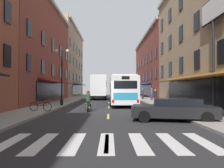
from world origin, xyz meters
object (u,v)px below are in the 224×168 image
object	(u,v)px
box_truck	(99,87)
pedestrian_far	(143,94)
bicycle_near	(41,106)
sedan_mid	(101,94)
transit_bus	(121,90)
billboard_sign	(213,24)
pedestrian_near	(152,94)
street_lamp_twin	(62,74)
sedan_near	(174,109)
motorcycle_rider	(88,102)
pedestrian_mid	(155,97)

from	to	relation	value
box_truck	pedestrian_far	xyz separation A→B (m)	(7.01, -1.10, -0.99)
bicycle_near	sedan_mid	bearing A→B (deg)	83.34
pedestrian_far	transit_bus	bearing A→B (deg)	-27.95
billboard_sign	pedestrian_near	bearing A→B (deg)	93.29
bicycle_near	street_lamp_twin	xyz separation A→B (m)	(0.27, 5.51, 2.75)
sedan_near	sedan_mid	distance (m)	32.23
box_truck	sedan_near	distance (m)	22.90
billboard_sign	motorcycle_rider	distance (m)	10.65
pedestrian_far	bicycle_near	bearing A→B (deg)	-33.79
motorcycle_rider	box_truck	bearing A→B (deg)	90.13
pedestrian_far	street_lamp_twin	world-z (taller)	street_lamp_twin
box_truck	bicycle_near	world-z (taller)	box_truck
bicycle_near	pedestrian_mid	xyz separation A→B (m)	(9.93, 6.46, 0.44)
sedan_near	pedestrian_mid	distance (m)	10.20
billboard_sign	pedestrian_far	bearing A→B (deg)	95.11
billboard_sign	pedestrian_mid	bearing A→B (deg)	104.71
motorcycle_rider	street_lamp_twin	bearing A→B (deg)	126.04
box_truck	pedestrian_near	size ratio (longest dim) A/B	4.22
transit_bus	box_truck	distance (m)	10.06
pedestrian_mid	street_lamp_twin	size ratio (longest dim) A/B	0.28
sedan_mid	street_lamp_twin	size ratio (longest dim) A/B	0.84
box_truck	pedestrian_mid	xyz separation A→B (m)	(6.59, -12.09, -1.04)
pedestrian_mid	motorcycle_rider	bearing A→B (deg)	-38.21
sedan_near	pedestrian_mid	world-z (taller)	pedestrian_mid
bicycle_near	pedestrian_far	size ratio (longest dim) A/B	1.02
transit_bus	pedestrian_mid	bearing A→B (deg)	-35.76
bicycle_near	pedestrian_mid	distance (m)	11.86
sedan_near	motorcycle_rider	distance (m)	7.26
bicycle_near	pedestrian_far	xyz separation A→B (m)	(10.35, 17.45, 0.49)
box_truck	street_lamp_twin	xyz separation A→B (m)	(-3.07, -13.04, 1.26)
sedan_near	pedestrian_mid	size ratio (longest dim) A/B	3.07
billboard_sign	sedan_mid	bearing A→B (deg)	106.44
pedestrian_far	box_truck	bearing A→B (deg)	-102.06
billboard_sign	pedestrian_mid	distance (m)	9.87
billboard_sign	street_lamp_twin	bearing A→B (deg)	148.76
billboard_sign	bicycle_near	bearing A→B (deg)	172.26
transit_bus	pedestrian_near	xyz separation A→B (m)	(4.71, 5.37, -0.58)
billboard_sign	box_truck	world-z (taller)	billboard_sign
sedan_near	pedestrian_far	xyz separation A→B (m)	(1.61, 21.11, 0.34)
sedan_mid	bicycle_near	size ratio (longest dim) A/B	2.76
billboard_sign	bicycle_near	size ratio (longest dim) A/B	4.58
sedan_mid	bicycle_near	distance (m)	28.30
box_truck	transit_bus	bearing A→B (deg)	-72.10
box_truck	street_lamp_twin	size ratio (longest dim) A/B	1.30
box_truck	motorcycle_rider	distance (m)	17.36
sedan_mid	bicycle_near	world-z (taller)	sedan_mid
sedan_near	transit_bus	bearing A→B (deg)	100.35
bicycle_near	street_lamp_twin	size ratio (longest dim) A/B	0.30
pedestrian_near	pedestrian_mid	distance (m)	7.98
pedestrian_mid	sedan_mid	bearing A→B (deg)	-149.69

